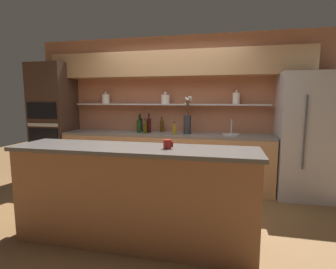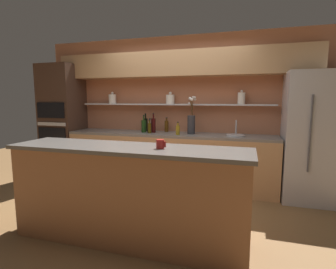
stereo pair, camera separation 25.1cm
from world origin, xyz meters
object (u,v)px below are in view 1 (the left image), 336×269
bottle_wine_1 (139,126)px  bottle_wine_2 (140,125)px  bottle_oil_3 (145,128)px  bottle_spirit_5 (145,127)px  coffee_mug (167,144)px  bottle_wine_0 (149,125)px  bottle_spirit_4 (162,126)px  refrigerator (309,136)px  bottle_oil_6 (174,130)px  flower_vase (187,122)px  sink_fixture (231,134)px  oven_tower (54,122)px

bottle_wine_1 → bottle_wine_2: size_ratio=0.94×
bottle_oil_3 → bottle_spirit_5: size_ratio=0.97×
bottle_spirit_5 → coffee_mug: bearing=-66.5°
bottle_wine_0 → bottle_spirit_4: bottle_wine_0 is taller
refrigerator → bottle_oil_6: (-2.06, -0.11, 0.06)m
flower_vase → bottle_spirit_4: flower_vase is taller
sink_fixture → bottle_wine_2: (-1.61, 0.17, 0.10)m
bottle_oil_6 → oven_tower: bearing=176.5°
bottle_wine_1 → bottle_spirit_4: bearing=26.7°
bottle_wine_0 → coffee_mug: (0.76, -1.91, 0.02)m
bottle_wine_0 → coffee_mug: bottle_wine_0 is taller
bottle_spirit_4 → bottle_spirit_5: 0.30m
bottle_spirit_4 → coffee_mug: size_ratio=2.65×
refrigerator → bottle_wine_1: (-2.72, 0.04, 0.09)m
flower_vase → bottle_spirit_5: bearing=176.8°
bottle_wine_1 → bottle_spirit_4: size_ratio=1.19×
oven_tower → sink_fixture: bearing=0.2°
refrigerator → bottle_spirit_4: refrigerator is taller
coffee_mug → refrigerator: bearing=45.8°
bottle_wine_0 → bottle_oil_6: bearing=-20.2°
bottle_spirit_4 → bottle_wine_0: bearing=-142.4°
bottle_wine_0 → bottle_oil_6: 0.52m
bottle_spirit_5 → sink_fixture: bearing=-2.0°
refrigerator → bottle_wine_1: refrigerator is taller
bottle_oil_3 → flower_vase: bearing=7.0°
bottle_spirit_4 → bottle_oil_6: bearing=-48.2°
flower_vase → bottle_oil_3: 0.73m
oven_tower → bottle_oil_3: oven_tower is taller
flower_vase → coffee_mug: size_ratio=6.49×
refrigerator → bottle_oil_3: 2.58m
bottle_wine_0 → coffee_mug: 2.06m
coffee_mug → flower_vase: bearing=92.6°
bottle_wine_0 → bottle_oil_3: 0.12m
bottle_oil_3 → bottle_spirit_4: size_ratio=0.91×
refrigerator → bottle_oil_6: refrigerator is taller
bottle_oil_3 → coffee_mug: bottle_oil_3 is taller
flower_vase → coffee_mug: bearing=-87.4°
refrigerator → bottle_wine_0: bearing=178.3°
bottle_wine_0 → bottle_wine_1: bearing=-168.9°
oven_tower → flower_vase: oven_tower is taller
bottle_wine_0 → bottle_spirit_5: 0.09m
bottle_wine_0 → bottle_spirit_4: (0.19, 0.15, -0.02)m
bottle_spirit_4 → bottle_oil_6: size_ratio=1.21×
flower_vase → bottle_oil_6: bearing=-139.3°
bottle_spirit_4 → flower_vase: bearing=-18.9°
sink_fixture → oven_tower: bearing=-179.8°
bottle_spirit_4 → coffee_mug: (0.57, -2.06, 0.04)m
bottle_wine_2 → sink_fixture: bearing=-6.1°
bottle_wine_0 → bottle_spirit_5: (-0.08, 0.03, -0.03)m
flower_vase → bottle_spirit_5: 0.77m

